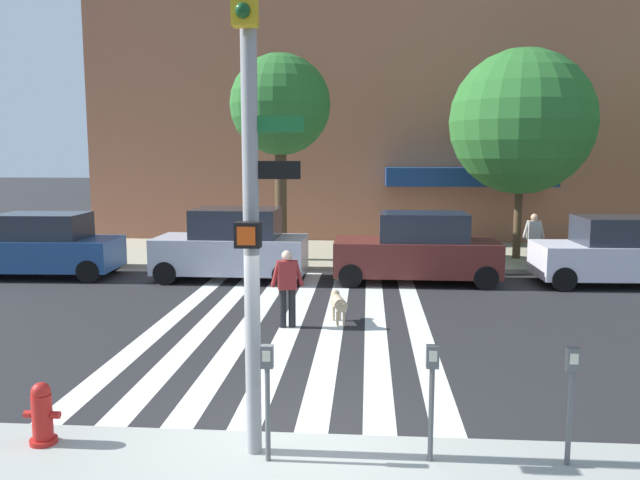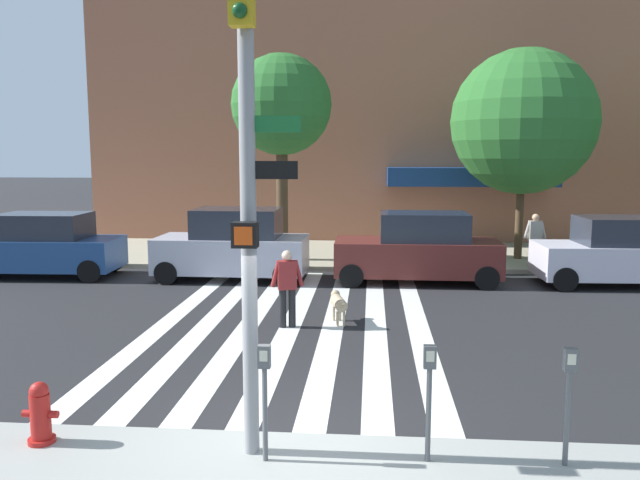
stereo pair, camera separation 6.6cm
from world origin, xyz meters
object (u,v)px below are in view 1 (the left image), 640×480
Objects in this scene: parking_meter_third_along at (571,390)px; parked_car_near_curb at (39,247)px; traffic_light_pole at (250,164)px; parking_meter_curbside at (267,387)px; pedestrian_dog_walker at (287,284)px; street_tree_middle at (522,122)px; parking_meter_second_along at (432,387)px; parked_car_behind_first at (233,246)px; street_tree_nearest at (280,106)px; pedestrian_bystander at (533,237)px; fire_hydrant at (42,414)px; dog_on_leash at (338,303)px; parked_car_fourth_in_line at (621,252)px; parked_car_third_in_line at (418,249)px.

parking_meter_third_along is 16.18m from parked_car_near_curb.
traffic_light_pole reaches higher than parking_meter_curbside.
parked_car_near_curb is 2.88× the size of pedestrian_dog_walker.
street_tree_middle is (6.28, 14.49, 1.13)m from traffic_light_pole.
pedestrian_dog_walker is (-2.40, 5.98, -0.10)m from parking_meter_second_along.
parked_car_behind_first is (5.80, -0.00, 0.08)m from parked_car_near_curb.
parking_meter_curbside is at bearing -82.83° from street_tree_nearest.
parked_car_near_curb is at bearing -172.03° from pedestrian_bystander.
dog_on_leash is at bearing 62.66° from fire_hydrant.
dog_on_leash is (-1.36, 6.42, -0.59)m from parking_meter_second_along.
parking_meter_third_along is (3.57, 0.01, -2.49)m from traffic_light_pole.
pedestrian_bystander reaches higher than dog_on_leash.
dog_on_leash is (0.49, 6.56, -0.59)m from parking_meter_curbside.
parked_car_fourth_in_line is at bearing 29.72° from pedestrian_dog_walker.
street_tree_middle is (-2.01, 3.59, 3.72)m from parked_car_fourth_in_line.
parking_meter_second_along is 1.00× the size of parking_meter_third_along.
parking_meter_curbside is 6.14m from pedestrian_dog_walker.
parked_car_near_curb is at bearing -157.96° from street_tree_nearest.
pedestrian_bystander is at bearing 45.90° from pedestrian_dog_walker.
parked_car_behind_first is (-2.78, 11.06, -0.04)m from parking_meter_curbside.
pedestrian_dog_walker is 1.57× the size of dog_on_leash.
parking_meter_curbside is 0.20× the size of street_tree_nearest.
traffic_light_pole is at bearing 141.08° from parking_meter_curbside.
parked_car_fourth_in_line reaches higher than parking_meter_curbside.
parked_car_third_in_line reaches higher than dog_on_leash.
parking_meter_third_along is 7.05m from dog_on_leash.
traffic_light_pole is 4.26× the size of parking_meter_curbside.
parked_car_behind_first reaches higher than dog_on_leash.
pedestrian_dog_walker is (-8.66, -4.94, -0.00)m from parked_car_fourth_in_line.
parking_meter_second_along is (1.85, 0.14, 0.00)m from parking_meter_curbside.
street_tree_nearest is (-9.84, 2.77, 4.21)m from parked_car_fourth_in_line.
parking_meter_third_along is at bearing -85.48° from parked_car_third_in_line.
street_tree_nearest is (-5.12, 13.66, 4.11)m from parking_meter_third_along.
parked_car_third_in_line is 6.59m from street_tree_nearest.
fire_hydrant is 7.13m from dog_on_leash.
parking_meter_third_along reaches higher than fire_hydrant.
pedestrian_dog_walker is at bearing 123.46° from parking_meter_third_along.
street_tree_nearest is at bearing 175.05° from pedestrian_bystander.
parked_car_fourth_in_line is 8.85m from dog_on_leash.
parking_meter_second_along is at bearing 4.24° from parking_meter_curbside.
traffic_light_pole is 7.14m from dog_on_leash.
parking_meter_third_along is at bearing -42.36° from parked_car_near_curb.
pedestrian_bystander is (4.39, 13.00, 0.05)m from parking_meter_second_along.
pedestrian_bystander is (9.02, 12.91, 0.56)m from fire_hydrant.
street_tree_nearest reaches higher than dog_on_leash.
parked_car_third_in_line is at bearing 0.00° from parked_car_behind_first.
fire_hydrant is 17.42m from street_tree_middle.
parking_meter_third_along is at bearing -102.43° from pedestrian_bystander.
pedestrian_dog_walker is (8.02, -4.94, 0.02)m from parked_car_near_curb.
parking_meter_second_along is at bearing -1.11° from fire_hydrant.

